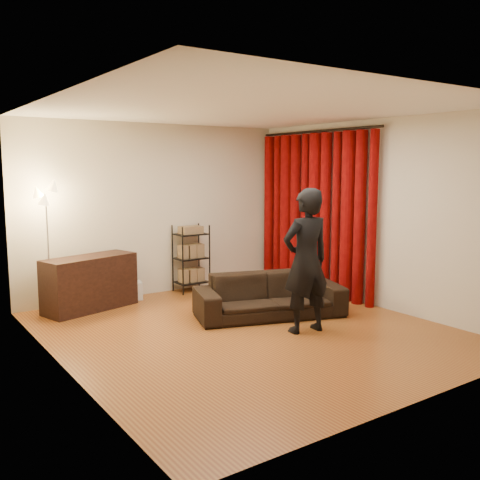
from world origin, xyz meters
TOP-DOWN VIEW (x-y plane):
  - floor at (0.00, 0.00)m, footprint 5.00×5.00m
  - ceiling at (0.00, 0.00)m, footprint 5.00×5.00m
  - wall_back at (0.00, 2.50)m, footprint 5.00×0.00m
  - wall_front at (0.00, -2.50)m, footprint 5.00×0.00m
  - wall_left at (-2.25, 0.00)m, footprint 0.00×5.00m
  - wall_right at (2.25, 0.00)m, footprint 0.00×5.00m
  - curtain_rod at (2.15, 1.12)m, footprint 0.04×2.65m
  - curtain at (2.13, 1.12)m, footprint 0.22×2.65m
  - sofa at (0.63, 0.36)m, footprint 2.14×1.36m
  - person at (0.58, -0.43)m, footprint 0.69×0.49m
  - media_cabinet at (-1.26, 2.10)m, footprint 1.40×0.83m
  - storage_boxes at (-0.55, 2.31)m, footprint 0.39×0.34m
  - wire_shelf at (0.49, 2.28)m, footprint 0.59×0.52m
  - floor_lamp at (-1.80, 2.14)m, footprint 0.42×0.42m

SIDE VIEW (x-z plane):
  - floor at x=0.00m, z-range 0.00..0.00m
  - storage_boxes at x=-0.55m, z-range 0.00..0.28m
  - sofa at x=0.63m, z-range 0.00..0.58m
  - media_cabinet at x=-1.26m, z-range 0.00..0.77m
  - wire_shelf at x=0.49m, z-range 0.00..1.09m
  - person at x=0.58m, z-range 0.00..1.78m
  - floor_lamp at x=-1.80m, z-range 0.00..1.78m
  - curtain at x=2.13m, z-range 0.00..2.55m
  - wall_back at x=0.00m, z-range -1.15..3.85m
  - wall_front at x=0.00m, z-range -1.15..3.85m
  - wall_left at x=-2.25m, z-range -1.15..3.85m
  - wall_right at x=2.25m, z-range -1.15..3.85m
  - curtain_rod at x=2.15m, z-range 2.56..2.60m
  - ceiling at x=0.00m, z-range 2.70..2.70m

